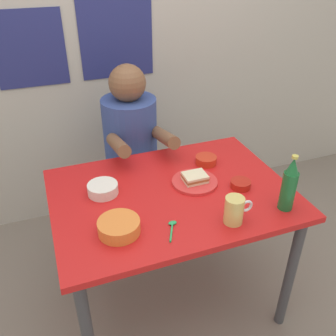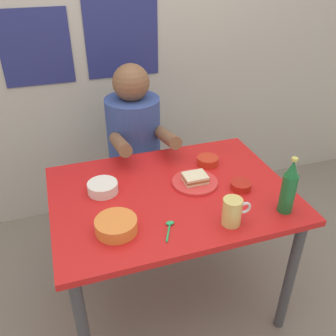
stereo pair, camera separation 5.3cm
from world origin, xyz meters
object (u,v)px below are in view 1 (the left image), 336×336
at_px(dining_table, 172,207).
at_px(beer_bottle, 289,185).
at_px(person_seated, 131,132).
at_px(sandwich, 195,177).
at_px(beer_mug, 235,210).
at_px(plate_orange, 195,182).
at_px(stool, 134,189).
at_px(sauce_bowl_chili, 206,160).

distance_m(dining_table, beer_bottle, 0.55).
relative_size(person_seated, sandwich, 6.54).
height_order(sandwich, beer_mug, beer_mug).
bearing_deg(person_seated, sandwich, -75.21).
distance_m(beer_mug, beer_bottle, 0.26).
xyz_separation_m(plate_orange, sandwich, (0.00, 0.00, 0.02)).
xyz_separation_m(dining_table, beer_mug, (0.16, -0.29, 0.15)).
bearing_deg(dining_table, plate_orange, 12.38).
xyz_separation_m(stool, sandwich, (0.16, -0.60, 0.42)).
bearing_deg(beer_mug, sandwich, 96.26).
distance_m(person_seated, plate_orange, 0.61).
height_order(person_seated, beer_mug, person_seated).
xyz_separation_m(dining_table, plate_orange, (0.13, 0.03, 0.10)).
bearing_deg(dining_table, person_seated, 92.51).
xyz_separation_m(dining_table, beer_bottle, (0.42, -0.28, 0.21)).
relative_size(beer_mug, sauce_bowl_chili, 1.15).
bearing_deg(stool, person_seated, -90.00).
relative_size(dining_table, beer_bottle, 4.20).
bearing_deg(beer_bottle, plate_orange, 132.96).
distance_m(dining_table, sandwich, 0.18).
distance_m(plate_orange, beer_mug, 0.32).
bearing_deg(stool, dining_table, -87.54).
bearing_deg(beer_mug, person_seated, 101.86).
bearing_deg(beer_bottle, sandwich, 132.96).
relative_size(plate_orange, beer_mug, 1.75).
bearing_deg(dining_table, stool, 92.46).
bearing_deg(plate_orange, person_seated, 104.79).
relative_size(stool, beer_mug, 3.57).
xyz_separation_m(person_seated, beer_mug, (0.19, -0.91, 0.03)).
bearing_deg(sandwich, beer_mug, -83.74).
height_order(plate_orange, beer_mug, beer_mug).
height_order(dining_table, sandwich, sandwich).
bearing_deg(stool, plate_orange, -75.47).
relative_size(person_seated, plate_orange, 3.27).
distance_m(beer_mug, sauce_bowl_chili, 0.48).
distance_m(sandwich, beer_mug, 0.32).
bearing_deg(beer_bottle, stool, 116.06).
xyz_separation_m(stool, sauce_bowl_chili, (0.29, -0.45, 0.41)).
distance_m(dining_table, stool, 0.70).
height_order(plate_orange, sauce_bowl_chili, sauce_bowl_chili).
height_order(stool, sauce_bowl_chili, sauce_bowl_chili).
xyz_separation_m(sandwich, beer_mug, (0.03, -0.32, 0.03)).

